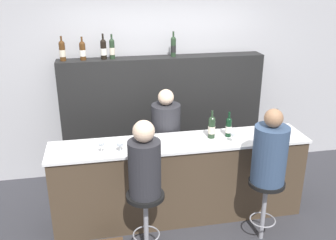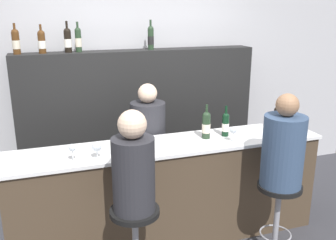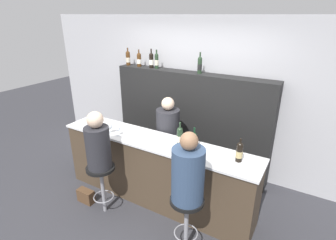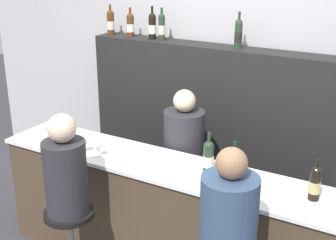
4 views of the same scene
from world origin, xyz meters
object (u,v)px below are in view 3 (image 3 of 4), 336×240
Objects in this scene: wine_glass_3 at (187,147)px; wine_glass_0 at (100,124)px; wine_bottle_counter_0 at (180,136)px; bar_stool_right at (187,210)px; wine_bottle_backbar_2 at (151,60)px; wine_bottle_counter_2 at (239,152)px; wine_bottle_backbar_1 at (139,60)px; bar_stool_left at (101,177)px; wine_bottle_backbar_0 at (128,58)px; handbag at (86,196)px; guest_seated_right at (188,173)px; wine_bottle_backbar_4 at (200,65)px; bartender at (168,146)px; wine_bottle_backbar_3 at (157,61)px; wine_bottle_counter_1 at (194,141)px; wine_glass_1 at (110,127)px; wine_glass_2 at (118,130)px; guest_seated_left at (98,144)px.

wine_glass_0 is at bearing 180.00° from wine_glass_3.
wine_bottle_counter_0 is 0.94m from bar_stool_right.
wine_bottle_counter_2 is at bearing -28.86° from wine_bottle_backbar_2.
wine_bottle_backbar_1 is 0.41× the size of bar_stool_left.
wine_glass_0 is (0.40, -1.24, -0.76)m from wine_bottle_backbar_0.
guest_seated_right is at bearing 0.00° from handbag.
wine_bottle_backbar_1 is 1.98× the size of wine_glass_0.
wine_bottle_backbar_4 is 1.78m from wine_glass_0.
bartender reaches higher than bar_stool_left.
wine_bottle_backbar_2 is at bearing 137.17° from wine_glass_3.
bar_stool_left is 2.79× the size of handbag.
wine_bottle_counter_2 is 0.62m from wine_glass_3.
bar_stool_right is 2.79× the size of handbag.
wine_bottle_backbar_3 reaches higher than wine_bottle_backbar_1.
guest_seated_right reaches higher than bartender.
wine_bottle_backbar_0 reaches higher than wine_bottle_counter_1.
wine_bottle_counter_0 is 1.07m from wine_glass_1.
wine_glass_2 is at bearing -168.98° from wine_bottle_counter_0.
wine_bottle_backbar_2 is at bearing 141.70° from wine_bottle_counter_1.
bar_stool_left is (0.17, -1.68, -1.30)m from wine_bottle_backbar_3.
bar_stool_left is at bearing -157.19° from wine_glass_3.
bar_stool_left and bar_stool_right have the same top height.
wine_bottle_backbar_0 reaches higher than wine_bottle_counter_2.
wine_glass_2 is at bearing -83.95° from wine_bottle_backbar_3.
wine_glass_0 is at bearing 93.00° from handbag.
wine_glass_1 is 1.64m from bar_stool_right.
wine_bottle_counter_2 is 2.27× the size of wine_glass_2.
wine_bottle_counter_2 is at bearing 4.92° from wine_glass_0.
bartender is at bearing 129.32° from bar_stool_right.
wine_bottle_backbar_0 is 0.21× the size of bartender.
wine_bottle_backbar_2 is 0.99× the size of wine_bottle_backbar_4.
wine_bottle_backbar_2 is at bearing 84.81° from wine_glass_0.
wine_glass_2 is at bearing 95.41° from bar_stool_left.
wine_bottle_backbar_0 is 0.43× the size of bar_stool_right.
wine_glass_1 is 0.10× the size of bartender.
wine_bottle_backbar_1 is at bearing 180.00° from wine_bottle_backbar_4.
guest_seated_left is at bearing -80.47° from wine_bottle_backbar_2.
wine_bottle_counter_0 is 0.45× the size of bar_stool_left.
wine_bottle_backbar_3 is 2.58m from bar_stool_right.
wine_glass_0 is at bearing -172.03° from wine_bottle_counter_0.
wine_glass_1 is (-0.03, -1.24, -0.77)m from wine_bottle_backbar_3.
handbag is (-0.17, -0.44, -0.99)m from wine_glass_1.
guest_seated_left is 0.53× the size of bartender.
handbag is at bearing -75.92° from wine_bottle_backbar_0.
wine_bottle_backbar_0 reaches higher than bar_stool_right.
wine_glass_0 is 0.57× the size of handbag.
wine_glass_1 is 0.18× the size of guest_seated_right.
wine_bottle_counter_0 is at bearing 26.68° from handbag.
guest_seated_right is (1.49, -0.44, -0.03)m from wine_glass_1.
bar_stool_right is (1.29, 0.00, -0.50)m from guest_seated_left.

